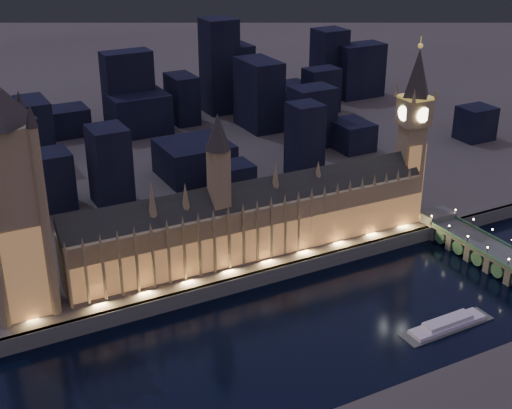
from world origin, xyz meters
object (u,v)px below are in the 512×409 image
palace_of_westminster (254,219)px  westminster_bridge (499,259)px  victoria_tower (9,190)px  river_boat (447,324)px  elizabeth_tower (414,119)px

palace_of_westminster → westminster_bridge: palace_of_westminster is taller
westminster_bridge → palace_of_westminster: bearing=149.4°
victoria_tower → westminster_bridge: victoria_tower is taller
westminster_bridge → river_boat: bearing=-154.4°
palace_of_westminster → victoria_tower: (-117.14, 0.17, 39.84)m
palace_of_westminster → river_boat: (50.29, -93.91, -24.81)m
elizabeth_tower → westminster_bridge: (9.44, -65.37, -59.41)m
palace_of_westminster → victoria_tower: bearing=179.9°
victoria_tower → river_boat: (167.44, -94.08, -64.66)m
palace_of_westminster → westminster_bridge: bearing=-30.6°
victoria_tower → river_boat: bearing=-29.3°
westminster_bridge → river_boat: (-60.00, -28.71, -4.43)m
westminster_bridge → river_boat: size_ratio=2.36×
palace_of_westminster → elizabeth_tower: size_ratio=1.96×
victoria_tower → westminster_bridge: (227.44, -65.37, -60.22)m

